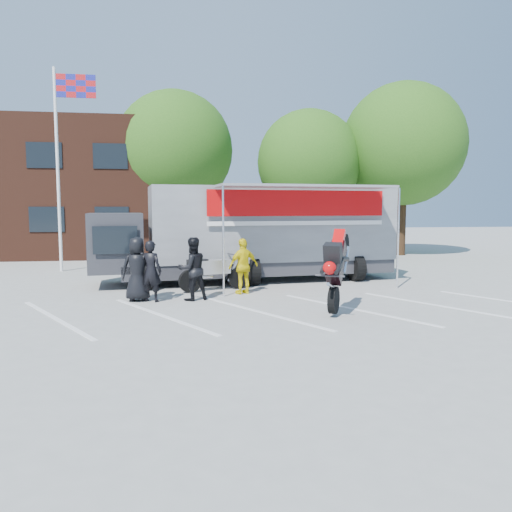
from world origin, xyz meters
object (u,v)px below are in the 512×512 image
object	(u,v)px
flagpole	(64,144)
spectator_leather_a	(138,269)
transporter_truck	(259,281)
spectator_hivis	(243,266)
tree_right	(403,145)
tree_left	(174,150)
tree_mid	(309,162)
spectator_leather_c	(192,269)
stunt_bike_rider	(340,311)
spectator_leather_b	(151,271)
parked_motorcycle	(215,291)

from	to	relation	value
flagpole	spectator_leather_a	bearing A→B (deg)	-64.53
transporter_truck	spectator_hivis	world-z (taller)	spectator_hivis
spectator_leather_a	tree_right	bearing A→B (deg)	-138.53
flagpole	tree_left	size ratio (longest dim) A/B	0.93
tree_left	tree_mid	distance (m)	7.10
flagpole	spectator_leather_c	distance (m)	9.59
stunt_bike_rider	spectator_leather_a	xyz separation A→B (m)	(-5.08, 2.08, 0.88)
tree_mid	spectator_leather_b	world-z (taller)	tree_mid
tree_left	tree_mid	world-z (taller)	tree_left
parked_motorcycle	spectator_leather_a	bearing A→B (deg)	103.24
transporter_truck	spectator_hivis	bearing A→B (deg)	-114.88
transporter_truck	spectator_leather_a	size ratio (longest dim) A/B	5.81
tree_left	parked_motorcycle	size ratio (longest dim) A/B	3.67
tree_right	spectator_leather_c	world-z (taller)	tree_right
stunt_bike_rider	spectator_leather_a	world-z (taller)	spectator_leather_a
flagpole	tree_right	distance (m)	16.88
spectator_leather_b	spectator_leather_c	bearing A→B (deg)	-154.10
tree_mid	spectator_hivis	xyz separation A→B (m)	(-4.88, -11.33, -4.12)
flagpole	tree_right	size ratio (longest dim) A/B	0.88
tree_right	parked_motorcycle	size ratio (longest dim) A/B	3.88
spectator_leather_c	spectator_hivis	distance (m)	1.72
spectator_leather_b	spectator_leather_c	xyz separation A→B (m)	(1.12, 0.06, 0.04)
tree_right	stunt_bike_rider	bearing A→B (deg)	-119.83
spectator_leather_b	stunt_bike_rider	bearing A→B (deg)	-179.38
tree_left	transporter_truck	size ratio (longest dim) A/B	0.84
tree_mid	tree_right	size ratio (longest dim) A/B	0.84
spectator_leather_b	tree_mid	bearing A→B (deg)	-98.89
stunt_bike_rider	spectator_leather_b	size ratio (longest dim) A/B	1.30
flagpole	parked_motorcycle	world-z (taller)	flagpole
flagpole	spectator_hivis	size ratio (longest dim) A/B	4.84
spectator_leather_b	tree_left	bearing A→B (deg)	-69.52
tree_mid	spectator_hivis	world-z (taller)	tree_mid
spectator_leather_a	spectator_leather_b	world-z (taller)	spectator_leather_a
spectator_leather_b	spectator_hivis	bearing A→B (deg)	-138.94
tree_mid	spectator_leather_a	bearing A→B (deg)	-123.23
flagpole	parked_motorcycle	size ratio (longest dim) A/B	3.40
stunt_bike_rider	spectator_leather_a	bearing A→B (deg)	-172.65
flagpole	spectator_leather_b	distance (m)	9.14
tree_mid	tree_right	xyz separation A→B (m)	(5.00, -0.50, 0.93)
flagpole	transporter_truck	world-z (taller)	flagpole
tree_right	spectator_leather_c	xyz separation A→B (m)	(-11.41, -11.65, -5.00)
spectator_hivis	transporter_truck	bearing A→B (deg)	-132.52
parked_motorcycle	stunt_bike_rider	xyz separation A→B (m)	(2.88, -3.49, 0.00)
spectator_hivis	spectator_leather_b	bearing A→B (deg)	-5.79
tree_left	tree_right	size ratio (longest dim) A/B	0.95
spectator_leather_a	stunt_bike_rider	bearing A→B (deg)	157.33
tree_left	parked_motorcycle	xyz separation A→B (m)	(1.31, -11.63, -5.57)
flagpole	tree_right	bearing A→B (deg)	15.48
tree_mid	spectator_leather_a	xyz separation A→B (m)	(-7.89, -12.04, -4.06)
flagpole	stunt_bike_rider	world-z (taller)	flagpole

